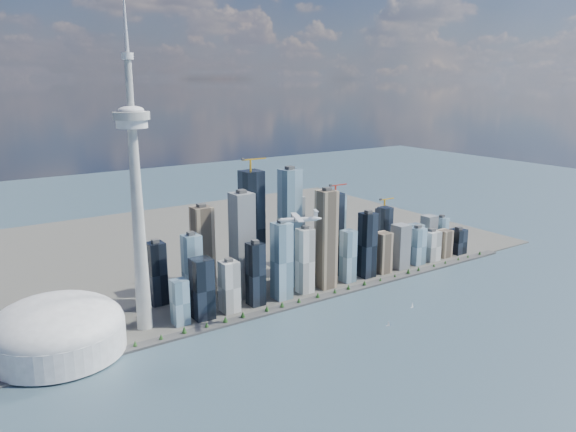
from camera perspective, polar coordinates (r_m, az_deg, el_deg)
ground at (r=903.48m, az=11.92°, el=-13.54°), size 4000.00×4000.00×0.00m
seawall at (r=1072.77m, az=2.22°, el=-8.60°), size 1100.00×22.00×4.00m
land at (r=1439.23m, az=-8.47°, el=-2.89°), size 1400.00×900.00×3.00m
shoreline_trees at (r=1070.21m, az=2.22°, el=-8.26°), size 960.53×7.20×8.80m
skyscraper_cluster at (r=1146.00m, az=2.08°, el=-2.98°), size 736.00×142.00×257.97m
needle_tower at (r=921.84m, az=-15.16°, el=2.39°), size 56.00×56.00×550.50m
dome_stadium at (r=936.85m, az=-22.42°, el=-10.63°), size 200.00×200.00×86.00m
airplane at (r=912.42m, az=1.18°, el=-0.30°), size 69.96×62.76×17.86m
sailboat_west at (r=988.54m, az=10.15°, el=-10.78°), size 6.39×3.55×9.00m
sailboat_east at (r=1070.89m, az=12.51°, el=-8.90°), size 7.53×3.19×10.40m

